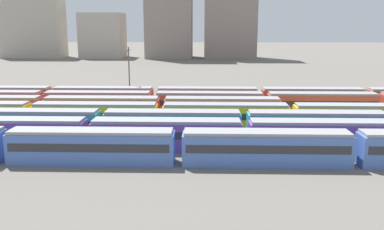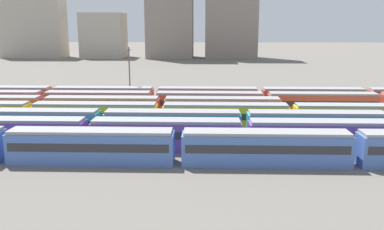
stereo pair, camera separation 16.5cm
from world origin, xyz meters
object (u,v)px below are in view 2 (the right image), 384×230
Objects in this scene: train_track_0 at (266,148)px; catenary_pole_1 at (129,73)px; train_track_1 at (245,135)px; train_track_4 at (102,108)px; train_track_6 at (207,98)px; train_track_2 at (102,124)px; train_track_3 at (160,116)px; train_track_5 at (266,103)px.

catenary_pole_1 reaches higher than train_track_0.
catenary_pole_1 is at bearing 123.31° from train_track_1.
train_track_4 is (-22.79, 20.80, -0.00)m from train_track_0.
train_track_0 is at bearing -42.39° from train_track_4.
train_track_4 is at bearing 143.43° from train_track_1.
catenary_pole_1 reaches higher than train_track_6.
train_track_1 is (-1.76, 5.20, 0.00)m from train_track_0.
train_track_0 is 0.83× the size of train_track_1.
train_track_1 is at bearing 108.69° from train_track_0.
train_track_2 is 8.92m from train_track_3.
train_track_5 is at bearing -28.08° from train_track_6.
train_track_4 is 19.62m from train_track_6.
train_track_0 is 31.80m from train_track_6.
train_track_6 is at bearing 66.07° from train_track_3.
train_track_5 is at bearing 75.56° from train_track_1.
train_track_5 is at bearing -18.37° from catenary_pole_1.
train_track_6 is at bearing -11.18° from catenary_pole_1.
train_track_2 is at bearing -146.88° from train_track_5.
train_track_4 is 0.50× the size of train_track_5.
train_track_5 and train_track_6 have the same top height.
train_track_2 is at bearing 152.89° from train_track_0.
train_track_5 is (16.67, 10.40, 0.00)m from train_track_3.
train_track_0 is at bearing -27.11° from train_track_2.
train_track_0 and train_track_4 have the same top height.
train_track_5 is at bearing 33.12° from train_track_2.
train_track_2 is 25.17m from train_track_6.
train_track_0 and train_track_3 have the same top height.
train_track_4 is 0.60× the size of train_track_6.
train_track_1 is at bearing -36.57° from train_track_4.
train_track_0 is 22.82m from train_track_2.
train_track_1 is 2.02× the size of train_track_4.
train_track_6 is (16.64, 10.40, 0.00)m from train_track_4.
train_track_2 is 1.34× the size of train_track_4.
train_track_1 and train_track_4 have the same top height.
train_track_0 is 1.25× the size of train_track_3.
catenary_pole_1 reaches higher than train_track_2.
train_track_1 is 1.51× the size of train_track_2.
train_track_3 and train_track_4 have the same top height.
train_track_1 and train_track_6 have the same top height.
train_track_1 is 1.20× the size of train_track_6.
train_track_2 is 28.55m from train_track_5.
catenary_pole_1 is (-0.43, 23.68, 4.05)m from train_track_2.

